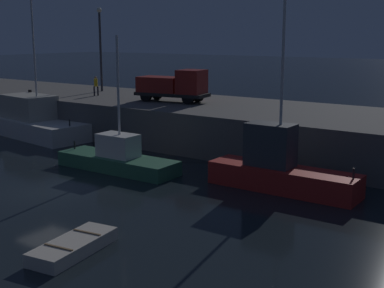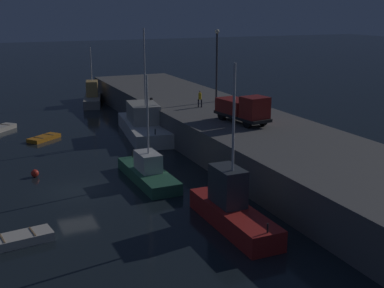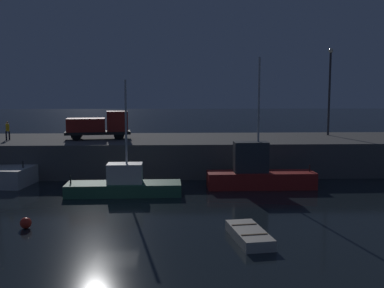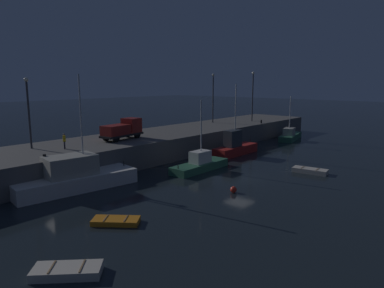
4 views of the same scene
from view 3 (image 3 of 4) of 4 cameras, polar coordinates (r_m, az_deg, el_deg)
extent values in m
plane|color=black|center=(25.95, -9.70, -8.91)|extent=(320.00, 320.00, 0.00)
cube|color=#5B5956|center=(40.61, -7.04, -1.24)|extent=(73.55, 10.36, 2.79)
cylinder|color=#262626|center=(35.55, -20.52, -2.41)|extent=(0.10, 0.10, 0.50)
cube|color=red|center=(33.05, 8.66, -4.49)|extent=(7.71, 2.08, 1.18)
cube|color=#33383D|center=(32.63, 7.41, -1.62)|extent=(2.41, 1.40, 2.18)
cylinder|color=silver|center=(32.40, 8.43, 5.53)|extent=(0.14, 0.14, 5.96)
cylinder|color=#262626|center=(33.77, 14.60, -2.94)|extent=(0.10, 0.10, 0.50)
cube|color=#2D6647|center=(30.88, -8.57, -5.60)|extent=(7.68, 2.32, 0.82)
cube|color=silver|center=(30.67, -8.45, -3.65)|extent=(2.34, 1.45, 1.31)
cylinder|color=silver|center=(30.24, -8.32, 2.76)|extent=(0.14, 0.14, 5.56)
cylinder|color=#262626|center=(31.27, -15.04, -4.36)|extent=(0.10, 0.10, 0.50)
cube|color=beige|center=(21.73, 7.19, -11.28)|extent=(1.85, 3.71, 0.49)
cube|color=olive|center=(22.36, 6.59, -10.04)|extent=(1.23, 0.25, 0.04)
cube|color=olive|center=(20.94, 7.86, -11.22)|extent=(1.23, 0.25, 0.04)
sphere|color=red|center=(24.74, -20.20, -9.32)|extent=(0.57, 0.57, 0.57)
cylinder|color=#38383D|center=(44.86, 16.91, 6.02)|extent=(0.20, 0.20, 7.76)
sphere|color=#F9EFCC|center=(45.02, 17.08, 11.19)|extent=(0.44, 0.44, 0.44)
cylinder|color=black|center=(40.96, -9.24, 1.38)|extent=(0.93, 0.40, 0.90)
cylinder|color=black|center=(39.36, -9.19, 1.17)|extent=(0.93, 0.40, 0.90)
cylinder|color=black|center=(41.04, -14.21, 1.27)|extent=(0.93, 0.40, 0.90)
cylinder|color=black|center=(39.44, -14.35, 1.06)|extent=(0.93, 0.40, 0.90)
cube|color=black|center=(40.15, -11.75, 1.40)|extent=(5.76, 2.67, 0.25)
cube|color=maroon|center=(40.07, -9.40, 2.87)|extent=(2.03, 2.14, 1.74)
cube|color=maroon|center=(40.13, -13.20, 2.36)|extent=(3.46, 2.34, 1.14)
cylinder|color=black|center=(41.64, -22.34, 0.96)|extent=(0.13, 0.13, 0.77)
cylinder|color=black|center=(41.82, -22.02, 1.00)|extent=(0.13, 0.13, 0.77)
cylinder|color=yellow|center=(41.67, -22.22, 1.94)|extent=(0.41, 0.41, 0.63)
sphere|color=#8C664C|center=(41.65, -22.25, 2.53)|extent=(0.19, 0.19, 0.19)
camera|label=1|loc=(19.14, 61.89, 5.56)|focal=48.87mm
camera|label=2|loc=(35.69, 56.27, 12.18)|focal=47.57mm
camera|label=4|loc=(32.68, -82.61, 5.62)|focal=32.78mm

